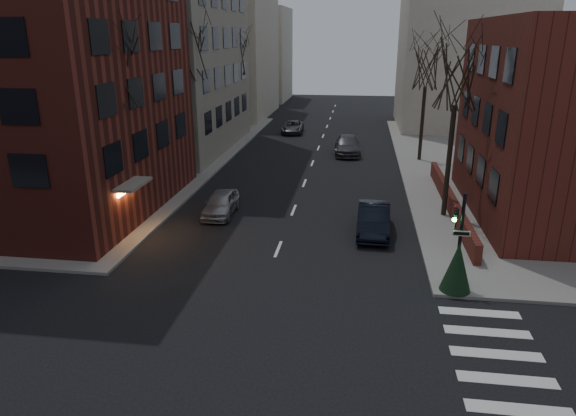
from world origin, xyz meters
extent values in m
cube|color=maroon|center=(-15.50, 16.50, 9.00)|extent=(15.00, 15.00, 18.00)
cube|color=#591F19|center=(9.30, 19.00, 0.65)|extent=(0.35, 16.00, 1.00)
cube|color=beige|center=(-15.00, 55.00, 9.00)|extent=(14.00, 16.00, 18.00)
cube|color=beige|center=(15.00, 50.00, 8.00)|extent=(14.00, 14.00, 16.00)
cube|color=beige|center=(-13.00, 72.00, 7.00)|extent=(10.00, 12.00, 14.00)
cylinder|color=black|center=(8.00, 9.00, 2.15)|extent=(0.14, 0.14, 4.00)
cylinder|color=black|center=(8.00, 9.00, 0.25)|extent=(0.44, 0.44, 0.20)
imported|color=black|center=(7.75, 9.00, 3.00)|extent=(0.16, 0.20, 1.00)
sphere|color=#19FF4C|center=(7.68, 8.95, 3.05)|extent=(0.18, 0.18, 0.18)
cube|color=white|center=(8.00, 8.88, 2.50)|extent=(0.70, 0.03, 0.22)
cylinder|color=#2D231C|center=(-8.80, 14.00, 3.47)|extent=(0.28, 0.28, 6.65)
cylinder|color=#2D231C|center=(-8.80, 26.00, 3.65)|extent=(0.28, 0.28, 7.00)
cylinder|color=#2D231C|center=(-8.80, 40.00, 3.30)|extent=(0.28, 0.28, 6.30)
cylinder|color=#2D231C|center=(8.80, 18.00, 3.30)|extent=(0.28, 0.28, 6.30)
cylinder|color=#2D231C|center=(8.80, 32.00, 3.12)|extent=(0.28, 0.28, 5.95)
cylinder|color=black|center=(-8.20, 22.00, 3.15)|extent=(0.12, 0.12, 6.00)
sphere|color=#FFA54C|center=(-8.20, 22.00, 6.25)|extent=(0.36, 0.36, 0.36)
cylinder|color=black|center=(-8.20, 42.00, 3.15)|extent=(0.12, 0.12, 6.00)
sphere|color=#FFA54C|center=(-8.20, 42.00, 6.25)|extent=(0.36, 0.36, 0.36)
imported|color=black|center=(4.69, 14.85, 0.78)|extent=(1.78, 4.80, 1.57)
imported|color=#A0A1A6|center=(-4.13, 16.61, 0.70)|extent=(1.71, 4.12, 1.39)
imported|color=#3E3D42|center=(2.74, 33.91, 0.78)|extent=(2.45, 5.51, 1.57)
imported|color=#46464C|center=(-3.39, 43.34, 0.64)|extent=(2.31, 4.70, 1.28)
cube|color=white|center=(9.36, 15.99, 0.57)|extent=(0.42, 0.55, 0.83)
cone|color=black|center=(7.90, 8.50, 1.19)|extent=(1.56, 1.56, 2.08)
camera|label=1|loc=(3.74, -11.14, 10.13)|focal=32.00mm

